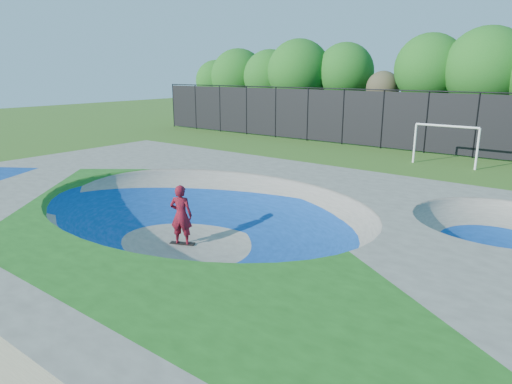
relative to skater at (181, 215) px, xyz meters
The scene contains 7 objects.
ground 1.18m from the skater, 16.11° to the left, with size 120.00×120.00×0.00m, color #305918.
skate_deck 0.72m from the skater, 16.11° to the left, with size 22.00×14.00×1.50m, color gray.
skater is the anchor object (origin of this frame).
skateboard 0.93m from the skater, ahead, with size 0.78×0.22×0.05m, color black.
soccer_goal 17.79m from the skater, 80.55° to the left, with size 3.53×0.12×2.34m.
fence 21.23m from the skater, 88.20° to the left, with size 48.09×0.09×4.04m.
treeline 26.41m from the skater, 84.04° to the left, with size 52.67×7.38×8.19m.
Camera 1 is at (9.31, -9.41, 5.28)m, focal length 32.00 mm.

